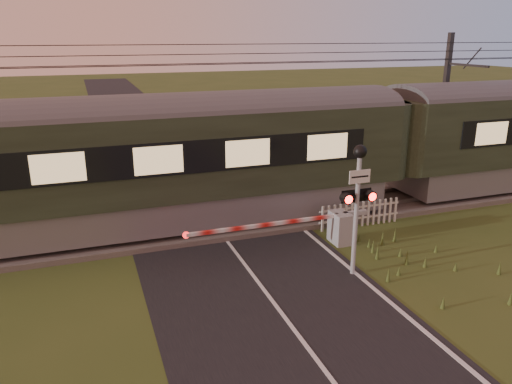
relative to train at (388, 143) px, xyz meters
name	(u,v)px	position (x,y,z in m)	size (l,w,h in m)	color
ground	(285,318)	(-6.93, -6.50, -2.42)	(160.00, 160.00, 0.00)	#36481B
road	(290,323)	(-6.92, -6.73, -2.41)	(6.00, 140.00, 0.03)	black
track_bed	(214,222)	(-6.93, 0.00, -2.36)	(140.00, 3.40, 0.39)	#47423D
overhead_wires	(209,57)	(-6.93, 0.00, 3.30)	(120.00, 0.62, 0.62)	black
train	(388,143)	(0.00, 0.00, 0.00)	(45.95, 3.17, 4.29)	slate
boom_gate	(333,227)	(-3.81, -2.92, -1.85)	(5.99, 0.79, 1.05)	gray
crossing_signal	(358,187)	(-4.27, -5.01, 0.11)	(0.94, 0.37, 3.69)	gray
picket_fence	(360,214)	(-2.20, -1.89, -1.97)	(3.10, 0.08, 0.91)	silver
catenary_mast	(445,105)	(4.34, 2.22, 0.96)	(0.20, 2.45, 6.48)	#2D2D30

